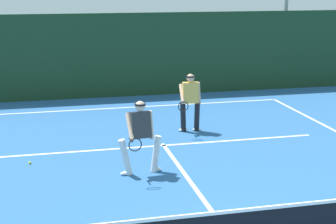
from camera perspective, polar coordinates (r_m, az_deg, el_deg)
name	(u,v)px	position (r m, az deg, el deg)	size (l,w,h in m)	color
court_line_baseline_far	(136,107)	(17.84, -3.57, 0.56)	(10.29, 0.10, 0.01)	white
court_line_service	(164,145)	(13.66, -0.46, -3.70)	(8.39, 0.10, 0.01)	white
court_line_centre	(196,189)	(10.89, 3.09, -8.50)	(0.10, 6.40, 0.01)	white
player_near	(140,134)	(11.45, -3.06, -2.45)	(1.01, 0.85, 1.68)	silver
player_far	(190,100)	(14.72, 2.45, 1.34)	(0.83, 0.89, 1.68)	black
tennis_ball	(30,163)	(12.73, -15.01, -5.43)	(0.07, 0.07, 0.07)	#D1E033
back_fence_windscreen	(127,55)	(19.32, -4.55, 6.27)	(21.43, 0.12, 3.10)	#1B3921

